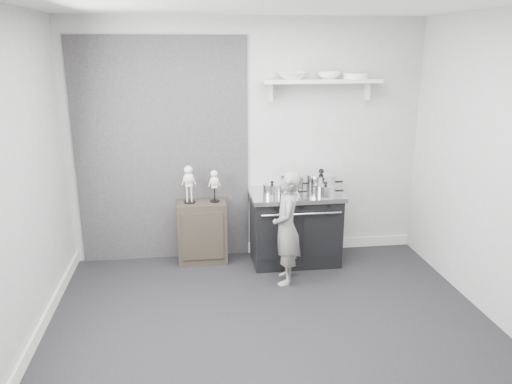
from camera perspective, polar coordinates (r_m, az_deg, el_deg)
ground at (r=4.48m, az=1.97°, el=-15.89°), size 4.00×4.00×0.00m
room_shell at (r=3.99m, az=0.58°, el=5.53°), size 4.02×3.62×2.71m
wall_shelf at (r=5.61m, az=7.49°, el=12.36°), size 1.30×0.26×0.24m
stove at (r=5.69m, az=4.48°, el=-4.01°), size 1.02×0.64×0.82m
side_cabinet at (r=5.71m, az=-6.16°, el=-4.56°), size 0.55×0.32×0.71m
child at (r=5.12m, az=3.52°, el=-4.13°), size 0.36×0.48×1.19m
pot_front_left at (r=5.40m, az=1.86°, el=0.24°), size 0.29×0.20×0.17m
pot_back_left at (r=5.62m, az=4.10°, el=1.03°), size 0.36×0.27×0.22m
pot_back_right at (r=5.68m, az=7.43°, el=1.18°), size 0.43×0.34×0.25m
pot_front_right at (r=5.45m, az=7.94°, el=0.18°), size 0.31×0.23×0.17m
pot_front_center at (r=5.40m, az=3.96°, el=0.08°), size 0.28×0.19×0.15m
skeleton_full at (r=5.53m, az=-7.69°, el=1.20°), size 0.14×0.09×0.49m
skeleton_torso at (r=5.54m, az=-4.78°, el=0.95°), size 0.12×0.07×0.41m
bowl_large at (r=5.52m, az=4.14°, el=13.14°), size 0.33×0.33×0.08m
bowl_small at (r=5.62m, az=8.32°, el=13.05°), size 0.24×0.24×0.08m
plate_stack at (r=5.71m, az=11.28°, el=12.88°), size 0.28×0.28×0.06m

